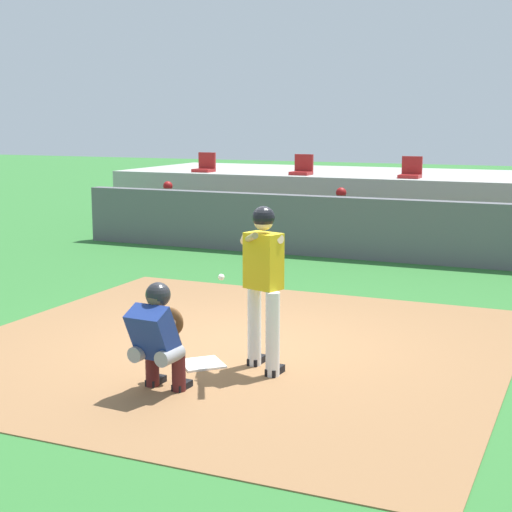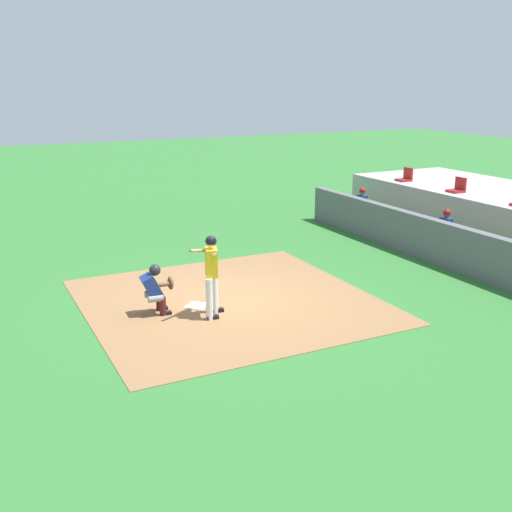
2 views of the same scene
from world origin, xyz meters
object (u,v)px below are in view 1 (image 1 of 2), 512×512
(home_plate, at_px, (202,364))
(batter_at_plate, at_px, (263,278))
(dugout_player_0, at_px, (166,209))
(dugout_player_1, at_px, (339,218))
(catcher_crouched, at_px, (159,333))
(stadium_seat_1, at_px, (302,169))
(stadium_seat_0, at_px, (205,166))
(stadium_seat_2, at_px, (411,172))

(home_plate, distance_m, batter_at_plate, 1.23)
(dugout_player_0, height_order, dugout_player_1, same)
(catcher_crouched, bearing_deg, dugout_player_1, 96.48)
(dugout_player_1, height_order, stadium_seat_1, stadium_seat_1)
(dugout_player_1, bearing_deg, batter_at_plate, -77.97)
(catcher_crouched, height_order, stadium_seat_0, stadium_seat_0)
(stadium_seat_0, relative_size, stadium_seat_1, 1.00)
(stadium_seat_1, bearing_deg, dugout_player_0, -141.70)
(home_plate, relative_size, stadium_seat_1, 0.92)
(catcher_crouched, distance_m, dugout_player_0, 10.44)
(home_plate, relative_size, dugout_player_0, 0.34)
(batter_at_plate, height_order, stadium_seat_1, stadium_seat_1)
(batter_at_plate, relative_size, stadium_seat_1, 3.76)
(batter_at_plate, distance_m, stadium_seat_2, 10.11)
(stadium_seat_2, bearing_deg, stadium_seat_1, 180.00)
(catcher_crouched, relative_size, stadium_seat_2, 3.76)
(dugout_player_1, xyz_separation_m, stadium_seat_0, (-4.18, 2.03, 0.86))
(stadium_seat_1, bearing_deg, stadium_seat_0, 180.00)
(dugout_player_0, bearing_deg, stadium_seat_1, 38.30)
(stadium_seat_0, xyz_separation_m, stadium_seat_1, (2.60, 0.00, 0.00))
(stadium_seat_1, bearing_deg, home_plate, -75.67)
(stadium_seat_0, bearing_deg, stadium_seat_2, 0.00)
(home_plate, distance_m, stadium_seat_0, 11.53)
(catcher_crouched, xyz_separation_m, dugout_player_0, (-5.18, 9.07, 0.06))
(home_plate, height_order, stadium_seat_0, stadium_seat_0)
(batter_at_plate, xyz_separation_m, dugout_player_1, (-1.71, 8.04, -0.36))
(catcher_crouched, distance_m, stadium_seat_1, 11.44)
(batter_at_plate, xyz_separation_m, catcher_crouched, (-0.68, -1.02, -0.43))
(home_plate, xyz_separation_m, stadium_seat_1, (-2.60, 10.18, 1.51))
(catcher_crouched, relative_size, dugout_player_1, 1.39)
(dugout_player_1, height_order, stadium_seat_2, stadium_seat_2)
(home_plate, distance_m, dugout_player_1, 8.23)
(batter_at_plate, xyz_separation_m, stadium_seat_0, (-5.89, 10.08, 0.50))
(home_plate, xyz_separation_m, stadium_seat_2, (0.00, 10.18, 1.51))
(stadium_seat_0, bearing_deg, dugout_player_0, -89.34)
(dugout_player_0, bearing_deg, home_plate, -57.56)
(stadium_seat_2, bearing_deg, stadium_seat_0, 180.00)
(catcher_crouched, distance_m, stadium_seat_0, 12.30)
(catcher_crouched, xyz_separation_m, dugout_player_1, (-1.03, 9.07, 0.06))
(home_plate, bearing_deg, stadium_seat_2, 90.00)
(dugout_player_0, height_order, stadium_seat_1, stadium_seat_1)
(dugout_player_1, distance_m, stadium_seat_2, 2.43)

